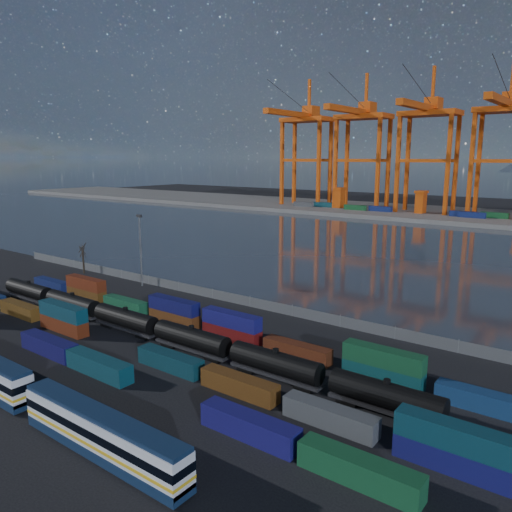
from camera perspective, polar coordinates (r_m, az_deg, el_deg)
The scene contains 12 objects.
ground at distance 80.87m, azimuth -13.08°, elevation -10.31°, with size 700.00×700.00×0.00m, color black.
harbor_water at distance 166.11m, azimuth 15.72°, elevation 0.64°, with size 700.00×700.00×0.00m, color #2A323D.
far_quay at distance 265.78m, azimuth 24.05°, elevation 4.13°, with size 700.00×70.00×2.00m, color #514F4C.
container_row_mid at distance 74.69m, azimuth -11.74°, elevation -10.64°, with size 140.32×2.26×4.81m.
container_row_north at distance 82.72m, azimuth -3.57°, elevation -8.13°, with size 127.07×2.21×4.71m.
tanker_string at distance 82.66m, azimuth -11.26°, elevation -8.15°, with size 91.53×3.01×4.31m.
waterfront_fence at distance 99.71m, azimuth -0.69°, elevation -5.26°, with size 160.12×0.12×2.20m.
bare_tree at distance 134.93m, azimuth -19.15°, elevation -0.23°, with size 2.04×2.13×7.97m.
yard_light_mast at distance 116.80m, azimuth -13.06°, elevation 1.07°, with size 1.60×0.40×16.60m.
gantry_cranes at distance 259.78m, azimuth 22.82°, elevation 13.74°, with size 202.98×53.72×72.74m.
quay_containers at distance 254.24m, azimuth 20.93°, elevation 4.61°, with size 172.58×10.99×2.60m.
straddle_carriers at distance 256.02m, azimuth 23.11°, elevation 5.51°, with size 140.00×7.00×11.10m.
Camera 1 is at (58.35, -47.76, 29.25)m, focal length 35.00 mm.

